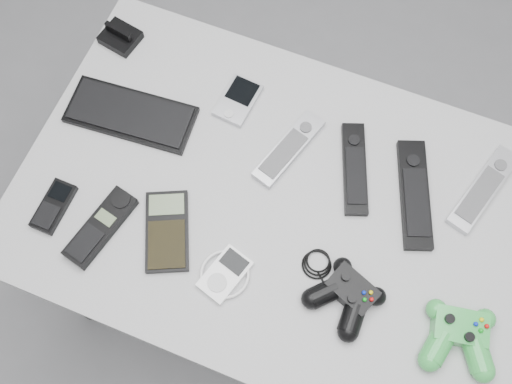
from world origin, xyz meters
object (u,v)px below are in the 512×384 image
at_px(cordless_handset, 101,227).
at_px(pda, 238,100).
at_px(desk, 284,216).
at_px(pda_keyboard, 131,114).
at_px(controller_green, 460,335).
at_px(mp3_player, 225,274).
at_px(remote_silver_b, 483,189).
at_px(remote_black_a, 355,168).
at_px(remote_silver_a, 289,148).
at_px(controller_black, 347,295).
at_px(mobile_phone, 53,206).
at_px(calculator, 167,231).
at_px(remote_black_b, 415,194).

bearing_deg(cordless_handset, pda, 81.65).
bearing_deg(desk, pda_keyboard, 169.75).
bearing_deg(controller_green, pda_keyboard, 155.43).
bearing_deg(desk, controller_green, -17.92).
bearing_deg(mp3_player, remote_silver_b, 56.81).
relative_size(pda_keyboard, remote_black_a, 1.34).
distance_m(remote_silver_a, remote_silver_b, 0.40).
relative_size(pda, mp3_player, 1.06).
relative_size(mp3_player, controller_black, 0.47).
bearing_deg(mobile_phone, remote_silver_a, 37.64).
relative_size(calculator, controller_black, 0.76).
relative_size(desk, controller_green, 7.32).
height_order(pda, controller_green, controller_green).
bearing_deg(pda_keyboard, remote_black_a, 2.03).
height_order(remote_black_b, controller_black, controller_black).
bearing_deg(remote_black_a, controller_green, -62.24).
xyz_separation_m(mobile_phone, controller_black, (0.59, 0.04, 0.01)).
bearing_deg(mp3_player, pda_keyboard, 158.95).
bearing_deg(remote_black_a, calculator, -159.37).
relative_size(remote_black_b, mobile_phone, 2.12).
height_order(pda_keyboard, remote_silver_b, remote_silver_b).
bearing_deg(cordless_handset, remote_black_a, 48.55).
height_order(pda, mobile_phone, mobile_phone).
relative_size(pda_keyboard, mobile_phone, 2.47).
height_order(pda_keyboard, pda, same).
xyz_separation_m(desk, remote_silver_b, (0.35, 0.18, 0.07)).
bearing_deg(pda_keyboard, mobile_phone, -106.51).
xyz_separation_m(remote_black_b, controller_green, (0.15, -0.24, 0.01)).
distance_m(pda_keyboard, mobile_phone, 0.25).
relative_size(pda, remote_silver_a, 0.57).
distance_m(cordless_handset, controller_black, 0.49).
xyz_separation_m(mobile_phone, cordless_handset, (0.11, -0.00, 0.00)).
bearing_deg(remote_black_b, cordless_handset, -172.20).
distance_m(remote_black_a, cordless_handset, 0.52).
height_order(pda, calculator, pda).
relative_size(pda, remote_black_b, 0.47).
height_order(pda_keyboard, remote_black_b, remote_black_b).
relative_size(desk, remote_black_b, 4.64).
xyz_separation_m(pda_keyboard, pda, (0.20, 0.11, 0.00)).
height_order(desk, remote_black_a, remote_black_a).
relative_size(remote_black_a, calculator, 1.22).
distance_m(desk, calculator, 0.25).
distance_m(desk, mobile_phone, 0.46).
distance_m(desk, controller_green, 0.41).
distance_m(pda, calculator, 0.32).
bearing_deg(remote_black_a, controller_black, -95.67).
bearing_deg(controller_green, remote_silver_a, 139.85).
bearing_deg(remote_silver_b, controller_green, -68.21).
relative_size(mobile_phone, cordless_handset, 0.64).
height_order(desk, pda_keyboard, pda_keyboard).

